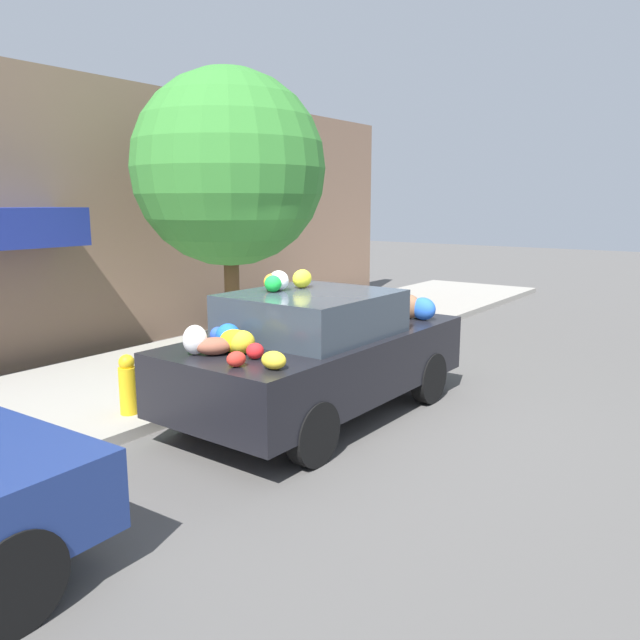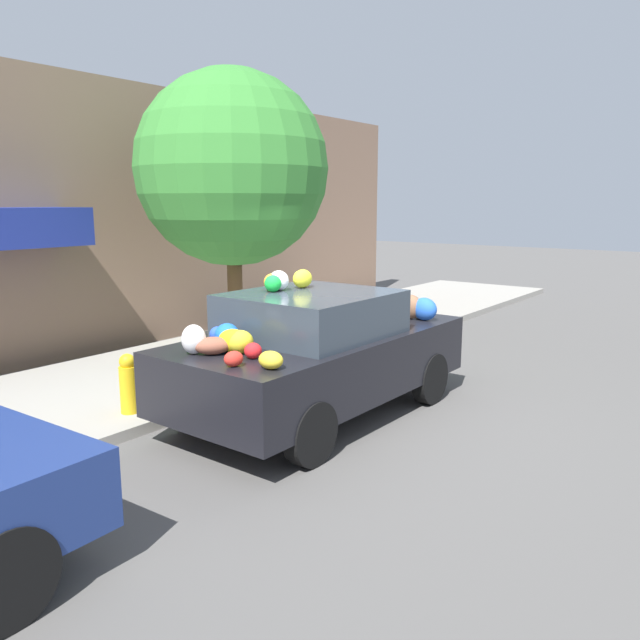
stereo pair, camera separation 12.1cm
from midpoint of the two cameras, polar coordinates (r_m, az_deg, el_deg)
name	(u,v)px [view 2 (the right image)]	position (r m, az deg, el deg)	size (l,w,h in m)	color
ground_plane	(317,414)	(7.63, 0.21, -8.59)	(60.00, 60.00, 0.00)	#565451
sidewalk_curb	(171,373)	(9.41, -13.12, -4.72)	(24.00, 3.20, 0.13)	#9E998E
building_facade	(68,219)	(10.83, -21.71, 8.58)	(18.00, 1.20, 4.53)	#846651
street_tree	(232,169)	(10.02, -7.69, 13.49)	(3.00, 3.00, 4.40)	brown
fire_hydrant	(128,384)	(7.50, -16.68, -5.61)	(0.20, 0.20, 0.70)	gold
art_car	(318,351)	(7.36, 0.31, -2.86)	(3.93, 1.87, 1.74)	black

